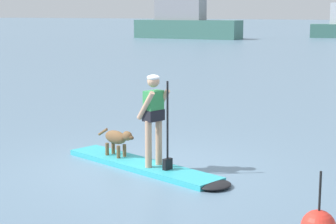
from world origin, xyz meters
name	(u,v)px	position (x,y,z in m)	size (l,w,h in m)	color
ground_plane	(141,168)	(0.00, 0.00, 0.00)	(400.00, 400.00, 0.00)	slate
paddleboard	(150,167)	(0.22, -0.06, 0.05)	(3.81, 1.57, 0.10)	#33B2BF
person_paddler	(154,113)	(0.34, -0.09, 1.07)	(0.66, 0.56, 1.66)	tan
dog	(117,138)	(-0.65, 0.17, 0.46)	(1.01, 0.37, 0.54)	brown
moored_boat_starboard	(185,23)	(-24.04, 46.70, 1.66)	(11.81, 3.60, 11.81)	#3F7266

